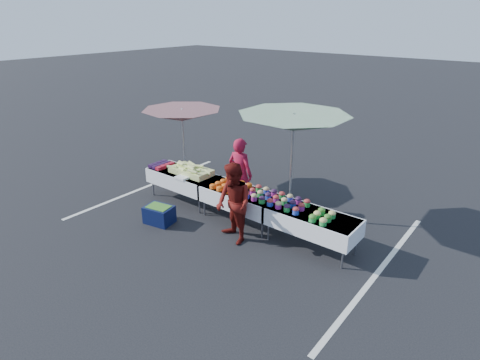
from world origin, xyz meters
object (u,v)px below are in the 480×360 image
Objects in this scene: table_left at (183,178)px; table_center at (240,197)px; customer at (234,204)px; vendor at (240,174)px; umbrella_left at (182,116)px; table_right at (312,221)px; umbrella_right at (294,124)px; storage_bin at (159,214)px.

table_left and table_center have the same top height.
customer is at bearing -60.30° from table_center.
umbrella_left reaches higher than vendor.
umbrella_left is at bearing 133.06° from table_left.
table_left is 2.36m from customer.
table_right is 2.08m from umbrella_right.
table_center is at bearing 30.47° from storage_bin.
table_center reaches higher than storage_bin.
vendor is 0.69× the size of umbrella_left.
storage_bin is (-1.79, -0.44, -0.63)m from customer.
table_left is 1.32m from storage_bin.
umbrella_right is at bearing 141.34° from table_right.
vendor is at bearing -5.49° from umbrella_left.
vendor reaches higher than table_left.
umbrella_right reaches higher than table_center.
vendor is at bearing 166.13° from table_right.
umbrella_left is at bearing 109.73° from storage_bin.
table_right is 1.58m from customer.
customer is (-1.37, -0.75, 0.26)m from table_right.
vendor is at bearing -168.49° from umbrella_right.
table_left is at bearing 180.00° from table_right.
customer is 2.45× the size of storage_bin.
vendor is 2.08m from storage_bin.
table_right is at bearing -9.88° from umbrella_left.
umbrella_right is 4.55× the size of storage_bin.
vendor is at bearing 51.08° from storage_bin.
storage_bin is at bearing -69.91° from table_left.
umbrella_right reaches higher than customer.
umbrella_right is (1.23, 0.25, 1.36)m from vendor.
table_left is 1.11× the size of customer.
umbrella_left reaches higher than table_right.
umbrella_left is at bearing 170.12° from table_right.
customer reaches higher than table_center.
umbrella_left is (-0.70, 0.75, 1.33)m from table_left.
umbrella_left is (-2.50, 0.75, 1.33)m from table_center.
umbrella_right is 3.57m from storage_bin.
vendor reaches higher than storage_bin.
umbrella_right reaches higher than storage_bin.
table_right is 0.74× the size of umbrella_left.
table_left is 1.51m from vendor.
vendor reaches higher than customer.
vendor is 1.03× the size of customer.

